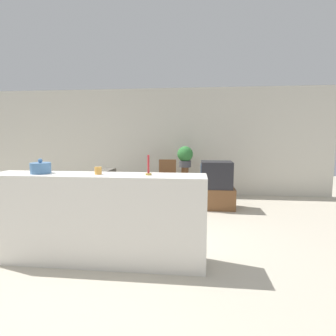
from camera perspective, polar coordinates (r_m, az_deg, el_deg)
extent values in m
plane|color=beige|center=(3.83, -12.30, -16.36)|extent=(14.00, 14.00, 0.00)
cube|color=beige|center=(6.85, -3.51, 5.69)|extent=(9.00, 0.06, 2.70)
cube|color=#605B51|center=(5.19, -11.75, -7.60)|extent=(0.90, 2.02, 0.42)
cube|color=#605B51|center=(5.22, -15.51, -3.23)|extent=(0.20, 2.02, 0.36)
cube|color=#605B51|center=(4.33, -15.59, -9.69)|extent=(0.90, 0.16, 0.57)
cube|color=#605B51|center=(6.04, -9.06, -4.76)|extent=(0.90, 0.16, 0.57)
cube|color=brown|center=(5.61, 10.38, -6.41)|extent=(0.76, 0.54, 0.43)
cube|color=#232328|center=(5.52, 10.49, -1.43)|extent=(0.63, 0.51, 0.55)
cube|color=#4C6B93|center=(5.50, 7.17, -1.40)|extent=(0.02, 0.42, 0.43)
cube|color=brown|center=(5.91, -0.32, -3.73)|extent=(0.44, 0.44, 0.04)
cube|color=brown|center=(6.06, -0.11, -0.68)|extent=(0.40, 0.04, 0.54)
cylinder|color=brown|center=(5.79, -2.41, -6.10)|extent=(0.04, 0.04, 0.38)
cylinder|color=brown|center=(5.75, 1.36, -6.20)|extent=(0.04, 0.04, 0.38)
cylinder|color=brown|center=(6.16, -1.89, -5.31)|extent=(0.04, 0.04, 0.38)
cylinder|color=brown|center=(6.12, 1.65, -5.39)|extent=(0.04, 0.04, 0.38)
cylinder|color=brown|center=(6.21, 3.69, -3.36)|extent=(0.17, 0.17, 0.78)
cylinder|color=#4C4C51|center=(6.14, 3.72, 0.91)|extent=(0.29, 0.29, 0.15)
sphere|color=#38843D|center=(6.12, 3.74, 3.05)|extent=(0.37, 0.37, 0.37)
cube|color=white|center=(3.26, -14.95, -10.61)|extent=(2.53, 0.44, 1.07)
cylinder|color=#4C7AAD|center=(3.45, -25.98, 0.00)|extent=(0.23, 0.23, 0.13)
sphere|color=#4C7AAD|center=(3.44, -26.06, 1.47)|extent=(0.05, 0.05, 0.05)
cylinder|color=gold|center=(3.13, -14.97, -0.55)|extent=(0.08, 0.08, 0.09)
cylinder|color=#B7933D|center=(2.98, -4.27, -1.35)|extent=(0.07, 0.07, 0.02)
cylinder|color=#B7282D|center=(2.96, -4.29, 0.84)|extent=(0.02, 0.02, 0.21)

